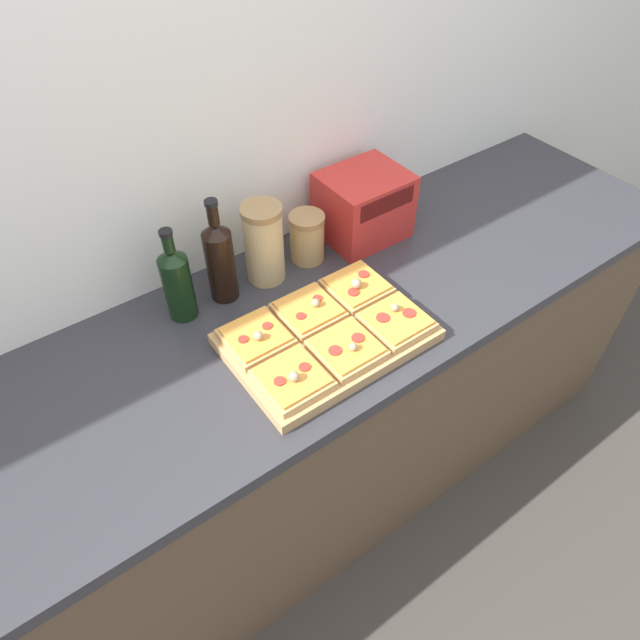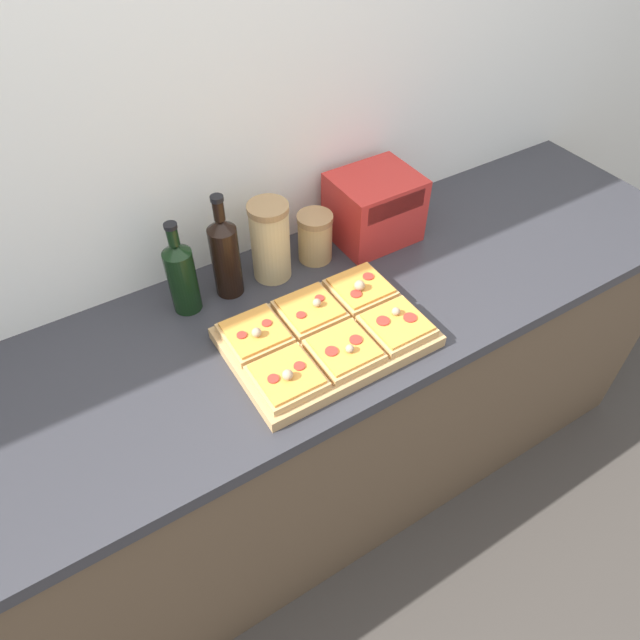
% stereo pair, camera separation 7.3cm
% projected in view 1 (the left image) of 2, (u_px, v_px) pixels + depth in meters
% --- Properties ---
extents(ground_plane, '(12.00, 12.00, 0.00)m').
position_uv_depth(ground_plane, '(352.00, 564.00, 1.97)').
color(ground_plane, '#3D3833').
extents(wall_back, '(6.00, 0.06, 2.50)m').
position_uv_depth(wall_back, '(209.00, 155.00, 1.46)').
color(wall_back, silver).
rests_on(wall_back, ground_plane).
extents(kitchen_counter, '(2.63, 0.67, 0.93)m').
position_uv_depth(kitchen_counter, '(296.00, 424.00, 1.82)').
color(kitchen_counter, brown).
rests_on(kitchen_counter, ground_plane).
extents(cutting_board, '(0.49, 0.34, 0.03)m').
position_uv_depth(cutting_board, '(327.00, 337.00, 1.43)').
color(cutting_board, tan).
rests_on(cutting_board, kitchen_counter).
extents(pizza_slice_back_left, '(0.15, 0.15, 0.05)m').
position_uv_depth(pizza_slice_back_left, '(256.00, 337.00, 1.39)').
color(pizza_slice_back_left, tan).
rests_on(pizza_slice_back_left, cutting_board).
extents(pizza_slice_back_center, '(0.15, 0.15, 0.05)m').
position_uv_depth(pizza_slice_back_center, '(309.00, 310.00, 1.45)').
color(pizza_slice_back_center, tan).
rests_on(pizza_slice_back_center, cutting_board).
extents(pizza_slice_back_right, '(0.15, 0.15, 0.06)m').
position_uv_depth(pizza_slice_back_right, '(357.00, 286.00, 1.52)').
color(pizza_slice_back_right, tan).
rests_on(pizza_slice_back_right, cutting_board).
extents(pizza_slice_front_left, '(0.15, 0.15, 0.05)m').
position_uv_depth(pizza_slice_front_left, '(292.00, 378.00, 1.30)').
color(pizza_slice_front_left, tan).
rests_on(pizza_slice_front_left, cutting_board).
extents(pizza_slice_front_center, '(0.15, 0.15, 0.05)m').
position_uv_depth(pizza_slice_front_center, '(347.00, 348.00, 1.36)').
color(pizza_slice_front_center, tan).
rests_on(pizza_slice_front_center, cutting_board).
extents(pizza_slice_front_right, '(0.15, 0.15, 0.05)m').
position_uv_depth(pizza_slice_front_right, '(397.00, 321.00, 1.43)').
color(pizza_slice_front_right, tan).
rests_on(pizza_slice_front_right, cutting_board).
extents(olive_oil_bottle, '(0.08, 0.08, 0.27)m').
position_uv_depth(olive_oil_bottle, '(177.00, 282.00, 1.43)').
color(olive_oil_bottle, black).
rests_on(olive_oil_bottle, kitchen_counter).
extents(wine_bottle, '(0.08, 0.08, 0.30)m').
position_uv_depth(wine_bottle, '(220.00, 259.00, 1.47)').
color(wine_bottle, black).
rests_on(wine_bottle, kitchen_counter).
extents(grain_jar_tall, '(0.11, 0.11, 0.23)m').
position_uv_depth(grain_jar_tall, '(264.00, 243.00, 1.53)').
color(grain_jar_tall, tan).
rests_on(grain_jar_tall, kitchen_counter).
extents(grain_jar_short, '(0.10, 0.10, 0.15)m').
position_uv_depth(grain_jar_short, '(307.00, 237.00, 1.62)').
color(grain_jar_short, tan).
rests_on(grain_jar_short, kitchen_counter).
extents(toaster_oven, '(0.27, 0.20, 0.20)m').
position_uv_depth(toaster_oven, '(363.00, 206.00, 1.69)').
color(toaster_oven, red).
rests_on(toaster_oven, kitchen_counter).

